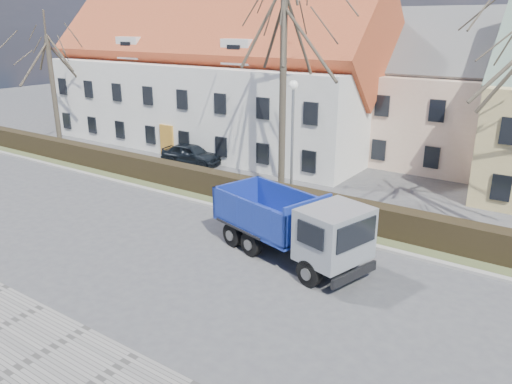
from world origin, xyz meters
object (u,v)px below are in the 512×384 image
Objects in this scene: streetlight at (292,145)px; parked_car_a at (191,154)px; dump_truck at (285,222)px; cart_frame at (231,206)px.

streetlight is 1.56× the size of parked_car_a.
dump_truck is 1.72× the size of parked_car_a.
dump_truck is at bearing -30.15° from cart_frame.
streetlight is 4.29m from cart_frame.
dump_truck is 11.78× the size of cart_frame.
streetlight is at bearing 133.45° from dump_truck.
streetlight is at bearing 48.74° from cart_frame.
dump_truck is at bearing -131.49° from parked_car_a.
dump_truck is 5.65m from cart_frame.
streetlight is at bearing -115.73° from parked_car_a.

